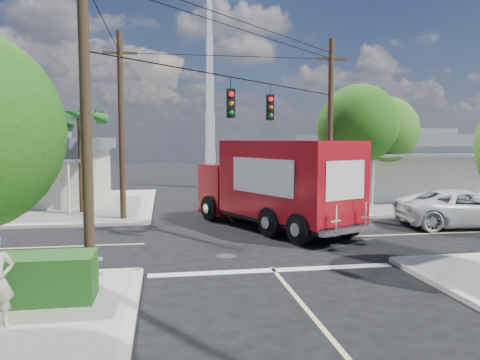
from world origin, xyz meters
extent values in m
plane|color=black|center=(0.00, 0.00, 0.00)|extent=(120.00, 120.00, 0.00)
cube|color=gray|center=(11.00, 11.00, 0.07)|extent=(14.00, 14.00, 0.14)
cube|color=beige|center=(4.00, 11.00, 0.07)|extent=(0.25, 14.00, 0.14)
cube|color=beige|center=(11.00, 4.00, 0.07)|extent=(14.00, 0.25, 0.14)
cube|color=gray|center=(-11.00, 11.00, 0.07)|extent=(14.00, 14.00, 0.14)
cube|color=beige|center=(-4.00, 11.00, 0.07)|extent=(0.25, 14.00, 0.14)
cube|color=beige|center=(0.00, 10.00, 0.01)|extent=(0.12, 12.00, 0.01)
cube|color=beige|center=(0.00, -10.00, 0.01)|extent=(0.12, 12.00, 0.01)
cube|color=beige|center=(10.00, 0.00, 0.01)|extent=(12.00, 0.12, 0.01)
cube|color=silver|center=(0.00, -4.30, 0.01)|extent=(7.50, 0.40, 0.01)
cube|color=beige|center=(12.50, 12.00, 1.84)|extent=(11.00, 8.00, 3.40)
cube|color=slate|center=(12.50, 12.00, 3.89)|extent=(11.80, 8.80, 0.70)
cube|color=slate|center=(12.50, 12.00, 4.39)|extent=(6.05, 4.40, 0.50)
cube|color=slate|center=(12.50, 7.10, 3.04)|extent=(9.90, 1.80, 0.15)
cylinder|color=silver|center=(8.10, 6.30, 1.59)|extent=(0.12, 0.12, 2.90)
cube|color=beige|center=(-12.00, 12.50, 1.74)|extent=(10.00, 8.00, 3.20)
cube|color=slate|center=(-12.00, 12.50, 3.69)|extent=(10.80, 8.80, 0.70)
cube|color=slate|center=(-12.00, 12.50, 4.19)|extent=(5.50, 4.40, 0.50)
cylinder|color=silver|center=(-8.00, 6.80, 1.49)|extent=(0.12, 0.12, 2.70)
cube|color=silver|center=(0.50, 20.00, 1.50)|extent=(0.80, 0.80, 3.00)
cube|color=silver|center=(0.50, 20.00, 4.50)|extent=(0.70, 0.70, 3.00)
cube|color=silver|center=(0.50, 20.00, 7.50)|extent=(0.60, 0.60, 3.00)
cube|color=silver|center=(0.50, 20.00, 10.50)|extent=(0.50, 0.50, 3.00)
cube|color=silver|center=(0.50, 20.00, 13.50)|extent=(0.40, 0.40, 3.00)
cylinder|color=#422D1C|center=(7.20, 6.80, 2.19)|extent=(0.28, 0.28, 4.10)
sphere|color=#1E5312|center=(7.20, 6.80, 4.75)|extent=(4.10, 4.10, 4.10)
sphere|color=#1E5312|center=(6.80, 7.00, 5.00)|extent=(3.33, 3.33, 3.33)
sphere|color=#1E5312|center=(7.55, 6.50, 4.62)|extent=(3.58, 3.58, 3.58)
cylinder|color=#422D1C|center=(9.80, 9.00, 1.93)|extent=(0.28, 0.28, 3.58)
sphere|color=#276819|center=(9.80, 9.00, 4.17)|extent=(3.58, 3.58, 3.58)
sphere|color=#276819|center=(9.40, 9.20, 4.40)|extent=(2.91, 2.91, 2.91)
sphere|color=#276819|center=(10.15, 8.70, 4.06)|extent=(3.14, 3.14, 3.14)
cylinder|color=#422D1C|center=(-7.50, 7.50, 2.64)|extent=(0.24, 0.24, 5.00)
cone|color=#266E29|center=(-6.60, 7.50, 5.24)|extent=(0.50, 2.06, 0.98)
cone|color=#266E29|center=(-6.94, 8.20, 5.24)|extent=(1.92, 1.68, 0.98)
cone|color=#266E29|center=(-7.70, 8.38, 5.24)|extent=(2.12, 0.95, 0.98)
cone|color=#266E29|center=(-8.31, 7.89, 5.24)|extent=(1.34, 2.07, 0.98)
cone|color=#266E29|center=(-8.31, 7.11, 5.24)|extent=(1.34, 2.07, 0.98)
cone|color=#266E29|center=(-7.70, 6.62, 5.24)|extent=(2.12, 0.95, 0.98)
cone|color=#266E29|center=(-6.94, 6.80, 5.24)|extent=(1.92, 1.68, 0.98)
cylinder|color=#422D1C|center=(-9.50, 9.00, 2.44)|extent=(0.24, 0.24, 4.60)
cone|color=#266E29|center=(-8.60, 9.00, 4.84)|extent=(0.50, 2.06, 0.98)
cone|color=#266E29|center=(-8.94, 9.70, 4.84)|extent=(1.92, 1.68, 0.98)
cone|color=#266E29|center=(-9.70, 9.88, 4.84)|extent=(2.12, 0.95, 0.98)
cone|color=#266E29|center=(-10.31, 9.39, 4.84)|extent=(1.34, 2.07, 0.98)
cone|color=#266E29|center=(-10.31, 8.61, 4.84)|extent=(1.34, 2.07, 0.98)
cone|color=#266E29|center=(-9.70, 8.12, 4.84)|extent=(2.12, 0.95, 0.98)
cone|color=#266E29|center=(-8.94, 8.30, 4.84)|extent=(1.92, 1.68, 0.98)
cylinder|color=#473321|center=(-5.20, -5.20, 4.50)|extent=(0.28, 0.28, 9.00)
cylinder|color=#473321|center=(5.20, 5.20, 4.50)|extent=(0.28, 0.28, 9.00)
cube|color=#473321|center=(5.20, 5.20, 8.00)|extent=(1.60, 0.12, 0.12)
cylinder|color=#473321|center=(-5.20, 5.20, 4.50)|extent=(0.28, 0.28, 9.00)
cube|color=#473321|center=(-5.20, 5.20, 8.00)|extent=(1.60, 0.12, 0.12)
cylinder|color=black|center=(0.00, 0.00, 6.20)|extent=(10.43, 10.43, 0.04)
cube|color=black|center=(-0.80, -0.80, 5.25)|extent=(0.30, 0.24, 1.05)
sphere|color=red|center=(-0.80, -0.94, 5.58)|extent=(0.20, 0.20, 0.20)
cube|color=black|center=(1.10, 1.10, 5.25)|extent=(0.30, 0.24, 1.05)
sphere|color=red|center=(1.10, 0.96, 5.58)|extent=(0.20, 0.20, 0.20)
cube|color=silver|center=(-5.00, -5.60, 0.64)|extent=(0.09, 0.06, 1.00)
cube|color=#9F110D|center=(5.80, 6.20, 0.69)|extent=(0.50, 0.50, 1.10)
cube|color=navy|center=(6.50, 6.20, 0.69)|extent=(0.50, 0.50, 1.10)
cube|color=slate|center=(7.20, 6.20, 0.69)|extent=(0.50, 0.50, 1.10)
cube|color=black|center=(1.52, 2.27, 0.61)|extent=(6.04, 8.94, 0.28)
cube|color=#A40D16|center=(0.06, 5.34, 1.50)|extent=(3.23, 2.86, 2.45)
cube|color=black|center=(-0.27, 6.04, 1.95)|extent=(2.23, 1.25, 1.06)
cube|color=silver|center=(-0.37, 6.24, 0.72)|extent=(2.37, 1.22, 0.39)
cube|color=#A40D16|center=(1.95, 1.37, 2.28)|extent=(5.28, 7.03, 3.23)
cube|color=white|center=(3.23, 1.97, 2.45)|extent=(1.74, 3.63, 1.45)
cube|color=white|center=(0.67, 0.76, 2.45)|extent=(1.74, 3.63, 1.45)
cube|color=white|center=(3.34, -1.57, 2.45)|extent=(1.82, 0.88, 1.45)
cube|color=silver|center=(3.40, -1.70, 0.61)|extent=(2.53, 1.40, 0.20)
cube|color=silver|center=(2.76, -2.17, 1.06)|extent=(0.48, 0.28, 1.11)
cube|color=silver|center=(4.17, -1.50, 1.06)|extent=(0.48, 0.28, 1.11)
cylinder|color=black|center=(-1.02, 4.64, 0.61)|extent=(0.85, 1.26, 1.22)
cylinder|color=black|center=(1.29, 5.74, 0.61)|extent=(0.85, 1.26, 1.22)
cylinder|color=black|center=(1.75, -1.19, 0.61)|extent=(0.85, 1.26, 1.22)
cylinder|color=black|center=(4.06, -0.10, 0.61)|extent=(0.85, 1.26, 1.22)
imported|color=silver|center=(10.17, 1.19, 0.84)|extent=(6.30, 3.42, 1.68)
camera|label=1|loc=(-3.24, -17.79, 3.95)|focal=35.00mm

